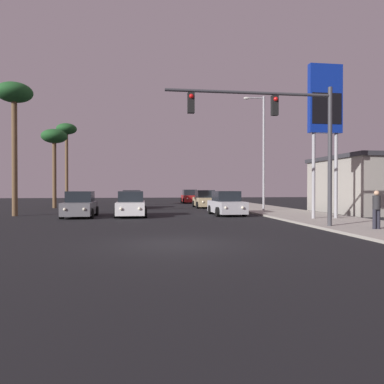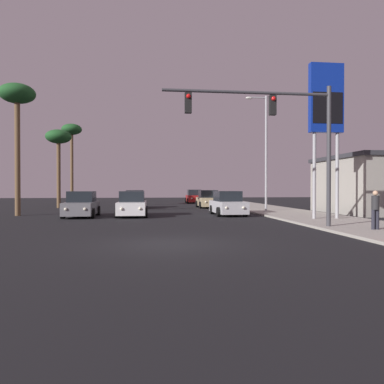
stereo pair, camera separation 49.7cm
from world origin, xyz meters
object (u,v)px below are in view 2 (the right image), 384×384
object	(u,v)px
street_lamp	(264,147)
palm_tree_near	(17,101)
car_white	(132,205)
palm_tree_far	(72,134)
car_tan	(208,200)
pedestrian_on_sidewalk	(375,208)
car_silver	(228,204)
car_red	(194,197)
car_black	(135,200)
traffic_light_mast	(282,126)
palm_tree_mid	(58,140)
car_grey	(82,205)
gas_station_sign	(326,107)

from	to	relation	value
street_lamp	palm_tree_near	size ratio (longest dim) A/B	1.00
car_white	palm_tree_far	xyz separation A→B (m)	(-8.10, 21.47, 7.63)
car_tan	pedestrian_on_sidewalk	world-z (taller)	pedestrian_on_sidewalk
car_silver	car_red	world-z (taller)	same
car_black	palm_tree_near	distance (m)	13.51
car_black	car_red	size ratio (longest dim) A/B	1.00
traffic_light_mast	palm_tree_mid	xyz separation A→B (m)	(-14.50, 20.19, 1.66)
car_red	palm_tree_far	distance (m)	16.74
car_tan	car_black	world-z (taller)	same
car_grey	street_lamp	world-z (taller)	street_lamp
car_grey	car_black	distance (m)	10.66
car_tan	palm_tree_far	size ratio (longest dim) A/B	0.45
car_grey	palm_tree_far	bearing A→B (deg)	-77.22
pedestrian_on_sidewalk	palm_tree_near	distance (m)	22.94
car_red	car_tan	bearing A→B (deg)	90.85
gas_station_sign	car_black	bearing A→B (deg)	128.10
traffic_light_mast	palm_tree_near	size ratio (longest dim) A/B	0.87
car_tan	palm_tree_far	bearing A→B (deg)	-37.32
car_tan	car_red	world-z (taller)	same
car_white	car_silver	bearing A→B (deg)	-176.68
car_grey	car_red	bearing A→B (deg)	-115.27
car_tan	palm_tree_near	xyz separation A→B (m)	(-14.56, -8.64, 7.05)
traffic_light_mast	palm_tree_mid	distance (m)	24.91
car_silver	palm_tree_far	bearing A→B (deg)	-57.45
gas_station_sign	car_red	bearing A→B (deg)	100.01
car_black	palm_tree_far	xyz separation A→B (m)	(-7.92, 11.34, 7.63)
car_white	palm_tree_mid	size ratio (longest dim) A/B	0.58
street_lamp	pedestrian_on_sidewalk	xyz separation A→B (m)	(0.58, -13.54, -4.08)
car_white	car_silver	world-z (taller)	same
car_grey	palm_tree_far	distance (m)	23.35
gas_station_sign	palm_tree_far	size ratio (longest dim) A/B	0.93
traffic_light_mast	pedestrian_on_sidewalk	distance (m)	5.40
car_silver	traffic_light_mast	size ratio (longest dim) A/B	0.55
car_tan	pedestrian_on_sidewalk	size ratio (longest dim) A/B	2.58
car_red	street_lamp	distance (m)	18.69
car_tan	palm_tree_mid	world-z (taller)	palm_tree_mid
car_tan	car_red	size ratio (longest dim) A/B	1.00
car_grey	car_red	world-z (taller)	same
car_white	car_silver	xyz separation A→B (m)	(6.57, 0.28, 0.00)
street_lamp	traffic_light_mast	bearing A→B (deg)	-104.13
car_grey	traffic_light_mast	xyz separation A→B (m)	(10.41, -8.66, 3.99)
car_black	car_grey	bearing A→B (deg)	71.10
pedestrian_on_sidewalk	palm_tree_far	size ratio (longest dim) A/B	0.17
car_silver	car_red	xyz separation A→B (m)	(0.23, 20.85, 0.00)
traffic_light_mast	gas_station_sign	xyz separation A→B (m)	(4.20, 4.17, 1.86)
car_white	car_red	size ratio (longest dim) A/B	1.00
car_silver	traffic_light_mast	xyz separation A→B (m)	(0.56, -9.01, 3.99)
car_white	street_lamp	bearing A→B (deg)	-161.30
car_grey	gas_station_sign	size ratio (longest dim) A/B	0.48
car_black	street_lamp	xyz separation A→B (m)	(10.33, -6.86, 4.36)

